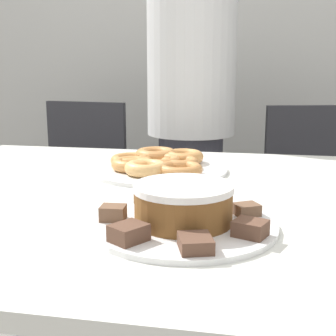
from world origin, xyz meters
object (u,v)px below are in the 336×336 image
object	(u,v)px
office_chair_left	(74,207)
office_chair_right	(318,221)
frosted_cake	(183,203)
plate_cake	(183,225)
plate_donuts	(158,170)
person_standing	(191,122)

from	to	relation	value
office_chair_left	office_chair_right	size ratio (longest dim) A/B	1.00
office_chair_left	frosted_cake	xyz separation A→B (m)	(0.68, -1.14, 0.39)
plate_cake	frosted_cake	world-z (taller)	frosted_cake
office_chair_left	plate_donuts	world-z (taller)	office_chair_left
office_chair_left	plate_donuts	size ratio (longest dim) A/B	2.33
office_chair_right	frosted_cake	bearing A→B (deg)	-122.94
plate_cake	frosted_cake	xyz separation A→B (m)	(0.00, 0.00, 0.04)
person_standing	office_chair_right	size ratio (longest dim) A/B	1.78
person_standing	frosted_cake	bearing A→B (deg)	-82.73
person_standing	plate_donuts	xyz separation A→B (m)	(0.00, -0.66, -0.06)
office_chair_left	office_chair_right	world-z (taller)	same
plate_donuts	frosted_cake	bearing A→B (deg)	-72.50
office_chair_right	plate_donuts	bearing A→B (deg)	-141.30
office_chair_left	plate_cake	size ratio (longest dim) A/B	2.62
office_chair_left	plate_donuts	distance (m)	0.95
office_chair_right	plate_donuts	size ratio (longest dim) A/B	2.33
person_standing	office_chair_right	world-z (taller)	person_standing
frosted_cake	plate_donuts	bearing A→B (deg)	107.50
office_chair_left	plate_cake	world-z (taller)	office_chair_left
plate_cake	office_chair_left	bearing A→B (deg)	120.87
frosted_cake	office_chair_left	bearing A→B (deg)	120.87
plate_cake	plate_donuts	size ratio (longest dim) A/B	0.89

